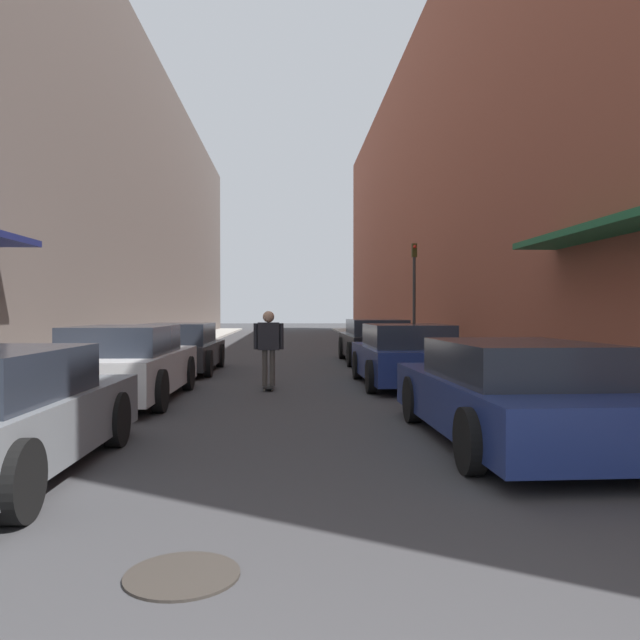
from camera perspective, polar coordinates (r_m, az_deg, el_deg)
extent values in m
plane|color=#38383A|center=(21.61, -3.24, -3.40)|extent=(112.71, 112.71, 0.00)
cube|color=#A3A099|center=(27.14, -13.07, -2.42)|extent=(1.80, 51.23, 0.12)
cube|color=#A3A099|center=(27.09, 6.76, -2.41)|extent=(1.80, 51.23, 0.12)
cube|color=#564C47|center=(28.16, -19.04, 10.52)|extent=(4.00, 51.23, 12.70)
cube|color=brown|center=(28.18, 12.73, 11.66)|extent=(4.00, 51.23, 13.79)
cube|color=#1E6038|center=(11.28, 23.82, 7.37)|extent=(1.00, 4.80, 0.12)
cylinder|color=black|center=(7.82, -18.09, -8.65)|extent=(0.18, 0.64, 0.64)
cylinder|color=black|center=(5.36, -25.77, -13.12)|extent=(0.18, 0.64, 0.64)
cube|color=silver|center=(11.69, -17.25, -4.50)|extent=(1.82, 4.51, 0.67)
cube|color=#232833|center=(11.44, -17.54, -1.73)|extent=(1.58, 2.35, 0.48)
cylinder|color=black|center=(13.28, -19.38, -4.65)|extent=(0.18, 0.69, 0.69)
cylinder|color=black|center=(12.89, -11.96, -4.78)|extent=(0.18, 0.69, 0.69)
cylinder|color=black|center=(10.65, -23.65, -6.03)|extent=(0.18, 0.69, 0.69)
cylinder|color=black|center=(10.17, -14.45, -6.31)|extent=(0.18, 0.69, 0.69)
cube|color=#232326|center=(16.70, -12.66, -3.07)|extent=(1.89, 4.29, 0.57)
cube|color=#232833|center=(16.46, -12.79, -1.21)|extent=(1.64, 2.24, 0.52)
cylinder|color=black|center=(18.17, -14.72, -3.19)|extent=(0.18, 0.66, 0.66)
cylinder|color=black|center=(17.89, -9.12, -3.24)|extent=(0.18, 0.66, 0.66)
cylinder|color=black|center=(15.60, -16.72, -3.87)|extent=(0.18, 0.66, 0.66)
cylinder|color=black|center=(15.27, -10.20, -3.94)|extent=(0.18, 0.66, 0.66)
cube|color=navy|center=(7.97, 16.98, -7.28)|extent=(1.96, 4.65, 0.60)
cube|color=#232833|center=(7.70, 17.58, -3.60)|extent=(1.69, 2.43, 0.46)
cylinder|color=black|center=(9.11, 8.45, -7.19)|extent=(0.18, 0.66, 0.66)
cylinder|color=black|center=(9.63, 19.21, -6.79)|extent=(0.18, 0.66, 0.66)
cylinder|color=black|center=(6.38, 13.58, -10.71)|extent=(0.18, 0.66, 0.66)
cube|color=navy|center=(13.53, 7.81, -3.80)|extent=(1.91, 4.05, 0.66)
cube|color=#232833|center=(13.29, 7.97, -1.43)|extent=(1.65, 2.12, 0.48)
cylinder|color=black|center=(14.64, 3.43, -4.15)|extent=(0.18, 0.65, 0.65)
cylinder|color=black|center=(14.94, 10.31, -4.06)|extent=(0.18, 0.65, 0.65)
cylinder|color=black|center=(12.17, 4.72, -5.18)|extent=(0.18, 0.65, 0.65)
cylinder|color=black|center=(12.54, 12.92, -5.02)|extent=(0.18, 0.65, 0.65)
cube|color=black|center=(19.40, 5.07, -2.31)|extent=(1.88, 4.77, 0.67)
cube|color=#232833|center=(19.14, 5.17, -0.66)|extent=(1.64, 2.48, 0.47)
cylinder|color=black|center=(20.77, 2.02, -2.57)|extent=(0.18, 0.72, 0.72)
cylinder|color=black|center=(21.00, 6.97, -2.54)|extent=(0.18, 0.72, 0.72)
cylinder|color=black|center=(17.84, 2.83, -3.14)|extent=(0.18, 0.72, 0.72)
cylinder|color=black|center=(18.11, 8.56, -3.09)|extent=(0.18, 0.72, 0.72)
cube|color=black|center=(12.79, -4.72, -6.06)|extent=(0.20, 0.78, 0.02)
cylinder|color=beige|center=(13.04, -5.02, -6.09)|extent=(0.03, 0.06, 0.06)
cylinder|color=beige|center=(13.04, -4.35, -6.09)|extent=(0.03, 0.06, 0.06)
cylinder|color=beige|center=(12.55, -5.10, -6.37)|extent=(0.03, 0.06, 0.06)
cylinder|color=beige|center=(12.54, -4.41, -6.37)|extent=(0.03, 0.06, 0.06)
cylinder|color=#47423D|center=(12.75, -5.06, -4.39)|extent=(0.11, 0.11, 0.73)
cylinder|color=#47423D|center=(12.75, -4.38, -4.39)|extent=(0.11, 0.11, 0.73)
cube|color=#232328|center=(12.71, -4.72, -1.49)|extent=(0.44, 0.20, 0.56)
sphere|color=tan|center=(12.69, -4.73, 0.30)|extent=(0.23, 0.23, 0.23)
cylinder|color=#232328|center=(12.72, -5.90, -1.49)|extent=(0.09, 0.09, 0.53)
cylinder|color=#232328|center=(12.70, -3.55, -1.49)|extent=(0.09, 0.09, 0.53)
cylinder|color=#332D28|center=(4.15, -12.49, -21.81)|extent=(0.70, 0.70, 0.02)
cylinder|color=#2D2D2D|center=(20.76, 8.60, 1.86)|extent=(0.10, 0.10, 3.70)
cube|color=#332D0F|center=(20.85, 8.61, 6.32)|extent=(0.16, 0.16, 0.45)
sphere|color=red|center=(20.78, 8.66, 6.65)|extent=(0.11, 0.11, 0.11)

